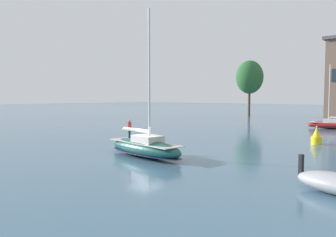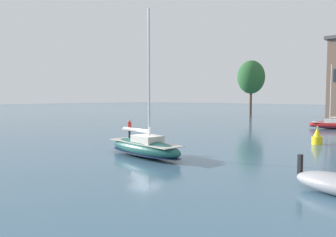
# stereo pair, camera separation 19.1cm
# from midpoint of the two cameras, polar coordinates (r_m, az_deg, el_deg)

# --- Properties ---
(ground_plane) EXTENTS (400.00, 400.00, 0.00)m
(ground_plane) POSITION_cam_midpoint_polar(r_m,az_deg,el_deg) (27.17, -3.95, -6.61)
(ground_plane) COLOR #42667F
(tree_shore_left) EXTENTS (6.80, 6.80, 14.00)m
(tree_shore_left) POSITION_cam_midpoint_polar(r_m,az_deg,el_deg) (85.31, 14.33, 6.98)
(tree_shore_left) COLOR #4C3828
(tree_shore_left) RESTS_ON ground
(sailboat_main) EXTENTS (8.87, 3.66, 11.84)m
(sailboat_main) POSITION_cam_midpoint_polar(r_m,az_deg,el_deg) (27.02, -3.93, -4.93)
(sailboat_main) COLOR #194C47
(sailboat_main) RESTS_ON ground
(sailboat_moored_near_marina) EXTENTS (7.40, 3.46, 9.83)m
(sailboat_moored_near_marina) POSITION_cam_midpoint_polar(r_m,az_deg,el_deg) (55.95, 26.99, -0.95)
(sailboat_moored_near_marina) COLOR maroon
(sailboat_moored_near_marina) RESTS_ON ground
(channel_buoy) EXTENTS (1.05, 1.05, 1.91)m
(channel_buoy) POSITION_cam_midpoint_polar(r_m,az_deg,el_deg) (37.14, 24.67, -2.97)
(channel_buoy) COLOR yellow
(channel_buoy) RESTS_ON ground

